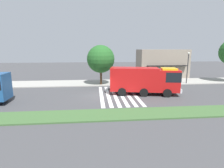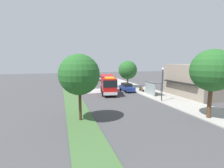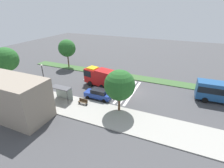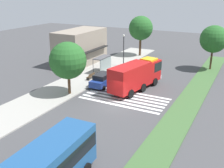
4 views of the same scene
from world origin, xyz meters
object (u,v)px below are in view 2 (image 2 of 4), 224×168
(bus_stop_shelter, at_px, (151,86))
(street_lamp, at_px, (162,81))
(sidewalk_tree_center, at_px, (212,71))
(fire_truck, at_px, (108,84))
(parked_car_west, at_px, (102,78))
(median_tree_far_west, at_px, (66,66))
(parked_car_mid, at_px, (127,87))
(transit_bus, at_px, (82,75))
(median_tree_west, at_px, (79,75))
(bench_near_shelter, at_px, (141,89))
(sidewalk_tree_far_west, at_px, (128,70))

(bus_stop_shelter, xyz_separation_m, street_lamp, (4.98, -1.08, 1.51))
(sidewalk_tree_center, bearing_deg, fire_truck, -159.08)
(parked_car_west, height_order, street_lamp, street_lamp)
(median_tree_far_west, bearing_deg, parked_car_mid, 25.52)
(transit_bus, distance_m, median_tree_west, 36.48)
(bench_near_shelter, height_order, median_tree_far_west, median_tree_far_west)
(fire_truck, distance_m, sidewalk_tree_center, 19.41)
(bus_stop_shelter, distance_m, sidewalk_tree_center, 14.05)
(sidewalk_tree_far_west, xyz_separation_m, sidewalk_tree_center, (23.73, -0.00, 1.10))
(fire_truck, bearing_deg, parked_car_mid, 114.22)
(bench_near_shelter, height_order, sidewalk_tree_far_west, sidewalk_tree_far_west)
(parked_car_mid, distance_m, median_tree_far_west, 28.04)
(parked_car_mid, bearing_deg, bus_stop_shelter, 27.70)
(parked_car_mid, xyz_separation_m, street_lamp, (10.35, 1.80, 2.47))
(fire_truck, xyz_separation_m, bench_near_shelter, (0.29, 7.47, -1.49))
(parked_car_mid, relative_size, sidewalk_tree_center, 0.62)
(fire_truck, bearing_deg, street_lamp, 45.75)
(transit_bus, xyz_separation_m, street_lamp, (31.24, 9.05, 1.33))
(parked_car_mid, bearing_deg, fire_truck, -77.38)
(parked_car_west, distance_m, transit_bus, 7.53)
(bench_near_shelter, xyz_separation_m, street_lamp, (8.98, -1.05, 2.80))
(sidewalk_tree_far_west, relative_size, median_tree_west, 0.92)
(median_tree_far_west, relative_size, median_tree_west, 0.89)
(parked_car_mid, height_order, bench_near_shelter, parked_car_mid)
(parked_car_mid, bearing_deg, bench_near_shelter, 63.80)
(transit_bus, xyz_separation_m, sidewalk_tree_far_west, (16.07, 9.45, 2.40))
(transit_bus, height_order, bench_near_shelter, transit_bus)
(fire_truck, height_order, parked_car_mid, fire_truck)
(fire_truck, height_order, sidewalk_tree_center, sidewalk_tree_center)
(sidewalk_tree_center, xyz_separation_m, median_tree_west, (-3.76, -14.15, -0.40))
(median_tree_west, bearing_deg, street_lamp, 109.27)
(transit_bus, bearing_deg, median_tree_far_west, 46.23)
(parked_car_mid, height_order, bus_stop_shelter, bus_stop_shelter)
(transit_bus, bearing_deg, median_tree_west, 170.24)
(median_tree_west, bearing_deg, sidewalk_tree_far_west, 144.68)
(fire_truck, xyz_separation_m, median_tree_west, (14.08, -7.33, 3.08))
(fire_truck, bearing_deg, transit_bus, -162.11)
(sidewalk_tree_center, bearing_deg, sidewalk_tree_far_west, 180.00)
(bus_stop_shelter, height_order, median_tree_far_west, median_tree_far_west)
(bus_stop_shelter, xyz_separation_m, sidewalk_tree_center, (13.55, -0.68, 3.67))
(street_lamp, bearing_deg, fire_truck, -145.31)
(transit_bus, height_order, sidewalk_tree_far_west, sidewalk_tree_far_west)
(parked_car_west, distance_m, street_lamp, 33.04)
(parked_car_west, xyz_separation_m, bench_near_shelter, (23.91, 2.85, -0.30))
(median_tree_west, bearing_deg, sidewalk_tree_center, 75.14)
(parked_car_mid, height_order, transit_bus, transit_bus)
(bench_near_shelter, bearing_deg, sidewalk_tree_center, -2.13)
(transit_bus, bearing_deg, sidewalk_tree_center, -168.97)
(sidewalk_tree_center, height_order, median_tree_west, sidewalk_tree_center)
(street_lamp, bearing_deg, transit_bus, -163.84)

